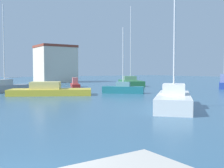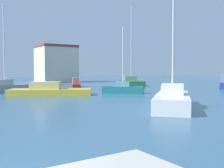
{
  "view_description": "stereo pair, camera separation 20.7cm",
  "coord_description": "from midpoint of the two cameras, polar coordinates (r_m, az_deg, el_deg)",
  "views": [
    {
      "loc": [
        -0.75,
        -5.67,
        2.58
      ],
      "look_at": [
        17.52,
        21.61,
        0.88
      ],
      "focal_mm": 43.02,
      "sensor_mm": 36.0,
      "label": 1
    },
    {
      "loc": [
        -0.58,
        -5.79,
        2.58
      ],
      "look_at": [
        17.52,
        21.61,
        0.88
      ],
      "focal_mm": 43.02,
      "sensor_mm": 36.0,
      "label": 2
    }
  ],
  "objects": [
    {
      "name": "motorboat_red_far_right",
      "position": [
        41.13,
        -7.64,
        0.03
      ],
      "size": [
        2.68,
        4.52,
        1.45
      ],
      "color": "#B22823",
      "rests_on": "water"
    },
    {
      "name": "waterfront_apartments",
      "position": [
        58.86,
        -11.7,
        4.22
      ],
      "size": [
        7.58,
        7.1,
        7.84
      ],
      "color": "beige",
      "rests_on": "ground"
    },
    {
      "name": "motorboat_yellow_behind_lamppost",
      "position": [
        28.45,
        -12.98,
        -1.37
      ],
      "size": [
        8.66,
        6.54,
        1.38
      ],
      "color": "gold",
      "rests_on": "water"
    },
    {
      "name": "sailboat_teal_inner_mooring",
      "position": [
        29.84,
        2.53,
        -0.96
      ],
      "size": [
        4.07,
        4.04,
        7.29
      ],
      "color": "#1E707A",
      "rests_on": "water"
    },
    {
      "name": "water",
      "position": [
        30.23,
        -2.11,
        -1.93
      ],
      "size": [
        160.0,
        160.0,
        0.0
      ],
      "primitive_type": "plane",
      "color": "#38607F",
      "rests_on": "ground"
    },
    {
      "name": "sailboat_green_distant_east",
      "position": [
        45.3,
        4.15,
        0.44
      ],
      "size": [
        6.58,
        9.15,
        13.2
      ],
      "color": "#28703D",
      "rests_on": "water"
    },
    {
      "name": "sailboat_white_mid_harbor",
      "position": [
        18.77,
        13.02,
        -3.17
      ],
      "size": [
        6.86,
        6.54,
        8.54
      ],
      "color": "white",
      "rests_on": "water"
    },
    {
      "name": "sailboat_grey_far_left",
      "position": [
        33.46,
        -21.71,
        -0.63
      ],
      "size": [
        6.57,
        3.82,
        10.11
      ],
      "color": "gray",
      "rests_on": "water"
    }
  ]
}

